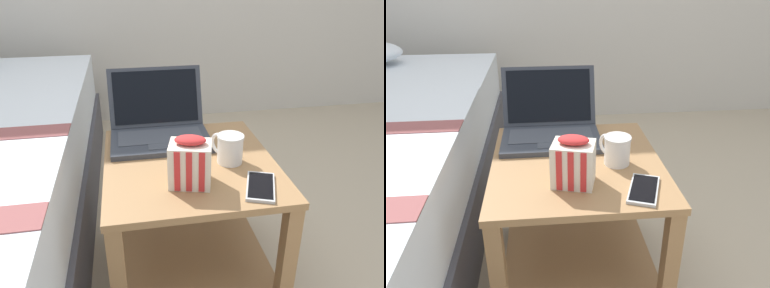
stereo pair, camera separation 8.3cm
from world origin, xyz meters
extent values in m
plane|color=tan|center=(0.00, 0.00, 0.00)|extent=(8.00, 8.00, 0.00)
cube|color=#997047|center=(0.00, 0.00, 0.46)|extent=(0.54, 0.59, 0.02)
cube|color=#997047|center=(0.00, 0.00, 0.12)|extent=(0.50, 0.55, 0.02)
cube|color=#997047|center=(-0.24, -0.27, 0.22)|extent=(0.04, 0.04, 0.45)
cube|color=#997047|center=(0.24, -0.27, 0.22)|extent=(0.04, 0.04, 0.45)
cube|color=#997047|center=(-0.24, 0.27, 0.22)|extent=(0.04, 0.04, 0.45)
cube|color=#997047|center=(0.24, 0.27, 0.22)|extent=(0.04, 0.04, 0.45)
cube|color=#333842|center=(-0.08, 0.15, 0.48)|extent=(0.35, 0.23, 0.02)
cube|color=#424751|center=(-0.08, 0.16, 0.49)|extent=(0.29, 0.12, 0.00)
cube|color=#424751|center=(-0.08, 0.09, 0.49)|extent=(0.10, 0.05, 0.00)
cube|color=#333842|center=(-0.08, 0.30, 0.59)|extent=(0.35, 0.08, 0.21)
cube|color=black|center=(-0.08, 0.29, 0.59)|extent=(0.31, 0.07, 0.18)
cube|color=green|center=(-0.12, 0.32, 0.64)|extent=(0.03, 0.01, 0.02)
cube|color=black|center=(-0.02, 0.30, 0.57)|extent=(0.03, 0.01, 0.04)
cube|color=silver|center=(-0.11, 0.30, 0.60)|extent=(0.03, 0.02, 0.04)
cube|color=silver|center=(0.02, 0.32, 0.65)|extent=(0.04, 0.01, 0.03)
cylinder|color=white|center=(0.12, -0.03, 0.52)|extent=(0.08, 0.08, 0.09)
cylinder|color=silver|center=(0.12, -0.03, 0.56)|extent=(0.08, 0.08, 0.01)
cylinder|color=black|center=(0.12, -0.03, 0.55)|extent=(0.07, 0.07, 0.01)
torus|color=white|center=(0.10, 0.01, 0.52)|extent=(0.05, 0.07, 0.07)
cube|color=silver|center=(-0.02, -0.14, 0.53)|extent=(0.14, 0.12, 0.13)
cube|color=red|center=(-0.06, -0.17, 0.53)|extent=(0.02, 0.01, 0.12)
cube|color=red|center=(-0.03, -0.18, 0.53)|extent=(0.02, 0.01, 0.12)
cube|color=red|center=(0.00, -0.19, 0.53)|extent=(0.02, 0.01, 0.12)
ellipsoid|color=red|center=(-0.02, -0.14, 0.61)|extent=(0.10, 0.07, 0.02)
cube|color=#B7BABC|center=(0.17, -0.20, 0.47)|extent=(0.13, 0.17, 0.01)
cube|color=black|center=(0.17, -0.20, 0.48)|extent=(0.11, 0.15, 0.00)
camera|label=1|loc=(-0.18, -1.04, 1.04)|focal=35.00mm
camera|label=2|loc=(-0.10, -1.06, 1.04)|focal=35.00mm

